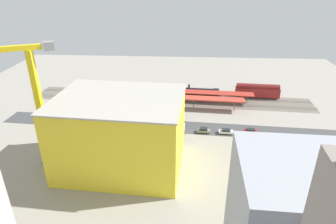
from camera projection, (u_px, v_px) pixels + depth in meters
The scene contains 27 objects.
ground_plane at pixel (167, 123), 101.56m from camera, with size 183.23×183.23×0.00m, color gray.
rail_bed at pixel (170, 99), 121.51m from camera, with size 114.52×14.60×0.01m, color #665E54.
street_asphalt at pixel (166, 126), 99.28m from camera, with size 114.52×9.00×0.01m, color #424244.
track_rails at pixel (170, 98), 121.43m from camera, with size 114.28×15.62×0.12m.
platform_canopy_near at pixel (154, 96), 112.74m from camera, with size 69.01×8.88×4.52m.
platform_canopy_far at pixel (192, 92), 117.94m from camera, with size 49.01×7.77×4.06m.
locomotive at pixel (204, 93), 122.94m from camera, with size 15.47×3.65×5.03m.
passenger_coach at pixel (257, 91), 121.07m from camera, with size 18.04×4.21×6.11m.
freight_coach_far at pixel (102, 93), 118.77m from camera, with size 16.75×4.19×6.05m.
parked_car_0 at pixel (251, 131), 94.40m from camera, with size 4.39×2.02×1.67m.
parked_car_1 at pixel (226, 132), 94.37m from camera, with size 4.76×2.15×1.60m.
parked_car_2 at pixel (204, 131), 94.91m from camera, with size 4.28×2.16×1.72m.
parked_car_3 at pixel (179, 128), 96.25m from camera, with size 4.17×2.00×1.73m.
parked_car_4 at pixel (157, 130), 95.57m from camera, with size 4.20×2.09×1.63m.
parked_car_5 at pixel (135, 128), 96.49m from camera, with size 4.56×1.88×1.67m.
parked_car_6 at pixel (111, 128), 96.83m from camera, with size 4.73×2.01×1.68m.
construction_building at pixel (121, 133), 75.24m from camera, with size 30.98×23.56×19.15m, color yellow.
construction_roof_slab at pixel (118, 98), 71.10m from camera, with size 31.58×24.16×0.40m, color #ADA89E.
tower_crane at pixel (32, 99), 71.83m from camera, with size 21.31×10.92×32.56m.
box_truck_0 at pixel (103, 130), 93.46m from camera, with size 9.41×2.72×3.55m.
box_truck_1 at pixel (172, 128), 94.51m from camera, with size 8.36×3.03×3.30m.
street_tree_0 at pixel (107, 103), 103.13m from camera, with size 5.21×5.21×8.38m.
street_tree_1 at pixel (133, 106), 103.31m from camera, with size 5.80×5.80×7.45m.
street_tree_2 at pixel (169, 109), 101.13m from camera, with size 5.93×5.93×7.63m.
street_tree_3 at pixel (67, 102), 103.38m from camera, with size 6.01×6.01×8.89m.
street_tree_4 at pixel (158, 107), 101.92m from camera, with size 6.27×6.27×7.94m.
traffic_light at pixel (103, 108), 102.61m from camera, with size 0.50×0.36×6.25m.
Camera 1 is at (-6.12, 90.18, 46.46)m, focal length 31.21 mm.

